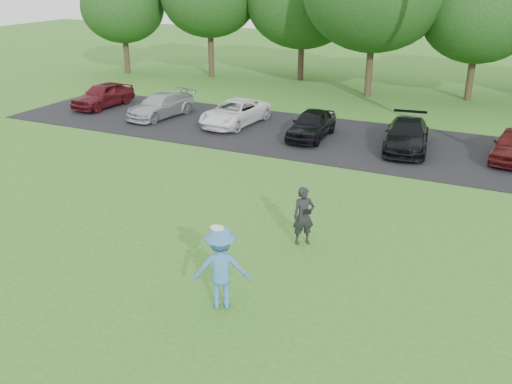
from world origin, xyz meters
TOP-DOWN VIEW (x-y plane):
  - ground at (0.00, 0.00)m, footprint 100.00×100.00m
  - parking_lot at (0.00, 13.00)m, footprint 32.00×6.50m
  - frisbee_player at (0.73, 0.32)m, footprint 1.35×1.15m
  - camera_bystander at (1.21, 3.76)m, footprint 0.66×0.63m
  - parked_cars at (0.05, 13.06)m, footprint 27.70×4.43m
  - tree_row at (1.51, 22.76)m, footprint 42.39×9.85m

SIDE VIEW (x-z plane):
  - ground at x=0.00m, z-range 0.00..0.00m
  - parking_lot at x=0.00m, z-range 0.00..0.03m
  - parked_cars at x=0.05m, z-range -0.01..1.19m
  - camera_bystander at x=1.21m, z-range 0.00..1.53m
  - frisbee_player at x=0.73m, z-range -0.09..1.91m
  - tree_row at x=1.51m, z-range 0.59..9.23m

